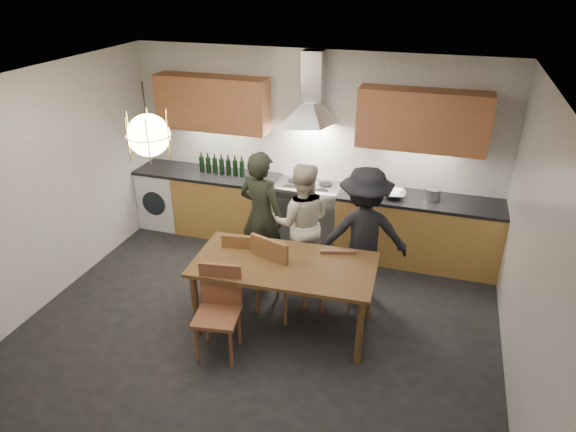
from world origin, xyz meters
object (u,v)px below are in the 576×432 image
(chair_front, at_px, (219,304))
(stock_pot, at_px, (432,194))
(person_left, at_px, (262,216))
(chair_back_left, at_px, (244,263))
(wine_bottles, at_px, (222,164))
(dining_table, at_px, (284,270))
(person_right, at_px, (364,234))
(mixing_bowl, at_px, (393,194))
(person_mid, at_px, (301,223))

(chair_front, xyz_separation_m, stock_pot, (1.85, 2.36, 0.44))
(person_left, bearing_deg, chair_back_left, 106.78)
(person_left, relative_size, wine_bottles, 2.40)
(chair_back_left, relative_size, chair_front, 1.00)
(chair_front, height_order, person_left, person_left)
(dining_table, height_order, person_right, person_right)
(mixing_bowl, bearing_deg, person_right, -102.88)
(person_left, height_order, person_mid, person_left)
(dining_table, relative_size, chair_back_left, 2.05)
(chair_front, relative_size, person_right, 0.58)
(chair_back_left, distance_m, mixing_bowl, 2.11)
(chair_back_left, xyz_separation_m, mixing_bowl, (1.43, 1.49, 0.40))
(dining_table, bearing_deg, person_right, 48.40)
(person_mid, distance_m, stock_pot, 1.69)
(chair_front, distance_m, person_right, 1.83)
(person_mid, xyz_separation_m, person_right, (0.77, -0.15, 0.05))
(chair_back_left, height_order, mixing_bowl, mixing_bowl)
(mixing_bowl, distance_m, stock_pot, 0.48)
(person_left, bearing_deg, mixing_bowl, -135.65)
(chair_back_left, height_order, chair_front, same)
(person_right, bearing_deg, chair_front, 33.55)
(person_mid, height_order, stock_pot, person_mid)
(stock_pot, height_order, wine_bottles, wine_bottles)
(dining_table, bearing_deg, chair_front, -135.90)
(dining_table, xyz_separation_m, stock_pot, (1.35, 1.82, 0.27))
(dining_table, height_order, mixing_bowl, mixing_bowl)
(chair_front, bearing_deg, wine_bottles, 104.22)
(person_left, bearing_deg, dining_table, 137.09)
(chair_front, xyz_separation_m, wine_bottles, (-0.99, 2.36, 0.51))
(chair_back_left, xyz_separation_m, stock_pot, (1.90, 1.57, 0.44))
(dining_table, distance_m, chair_front, 0.75)
(chair_front, distance_m, person_left, 1.47)
(person_right, xyz_separation_m, stock_pot, (0.68, 0.98, 0.17))
(chair_back_left, height_order, person_right, person_right)
(stock_pot, bearing_deg, person_right, -124.58)
(dining_table, distance_m, mixing_bowl, 1.97)
(person_left, bearing_deg, chair_front, 107.54)
(chair_front, bearing_deg, person_mid, 66.60)
(chair_front, bearing_deg, dining_table, 38.32)
(person_right, bearing_deg, chair_back_left, 9.44)
(stock_pot, bearing_deg, dining_table, -126.55)
(person_left, distance_m, stock_pot, 2.14)
(chair_back_left, bearing_deg, person_mid, -131.00)
(wine_bottles, bearing_deg, chair_front, -67.15)
(person_right, bearing_deg, mixing_bowl, -118.83)
(wine_bottles, bearing_deg, person_left, -44.86)
(dining_table, height_order, chair_front, chair_front)
(chair_front, relative_size, person_left, 0.57)
(person_right, distance_m, mixing_bowl, 0.94)
(person_mid, relative_size, wine_bottles, 2.23)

